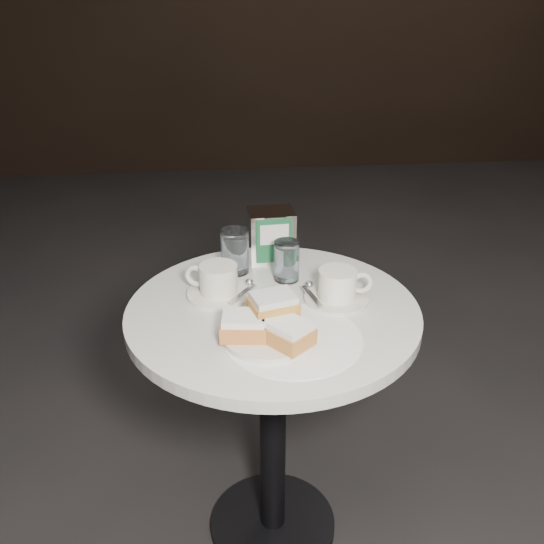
{
  "coord_description": "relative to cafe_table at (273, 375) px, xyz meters",
  "views": [
    {
      "loc": [
        -0.13,
        -1.24,
        1.47
      ],
      "look_at": [
        0.0,
        0.02,
        0.83
      ],
      "focal_mm": 40.0,
      "sensor_mm": 36.0,
      "label": 1
    }
  ],
  "objects": [
    {
      "name": "coffee_cup_left",
      "position": [
        -0.13,
        0.07,
        0.23
      ],
      "size": [
        0.21,
        0.21,
        0.08
      ],
      "rotation": [
        0.0,
        0.0,
        -0.38
      ],
      "color": "silver",
      "rests_on": "cafe_table"
    },
    {
      "name": "beignet_plate",
      "position": [
        -0.03,
        -0.14,
        0.23
      ],
      "size": [
        0.26,
        0.26,
        0.1
      ],
      "rotation": [
        0.0,
        0.0,
        -0.43
      ],
      "color": "silver",
      "rests_on": "cafe_table"
    },
    {
      "name": "water_glass_right",
      "position": [
        0.05,
        0.14,
        0.25
      ],
      "size": [
        0.08,
        0.08,
        0.11
      ],
      "rotation": [
        0.0,
        0.0,
        -0.3
      ],
      "color": "silver",
      "rests_on": "cafe_table"
    },
    {
      "name": "coffee_cup_right",
      "position": [
        0.16,
        0.02,
        0.23
      ],
      "size": [
        0.17,
        0.16,
        0.08
      ],
      "rotation": [
        0.0,
        0.0,
        -0.03
      ],
      "color": "silver",
      "rests_on": "cafe_table"
    },
    {
      "name": "ground",
      "position": [
        0.0,
        0.0,
        -0.55
      ],
      "size": [
        7.0,
        7.0,
        0.0
      ],
      "primitive_type": "plane",
      "color": "black",
      "rests_on": "ground"
    },
    {
      "name": "cafe_table",
      "position": [
        0.0,
        0.0,
        0.0
      ],
      "size": [
        0.7,
        0.7,
        0.74
      ],
      "color": "black",
      "rests_on": "ground"
    },
    {
      "name": "sugar_spill",
      "position": [
        0.03,
        -0.14,
        0.2
      ],
      "size": [
        0.35,
        0.35,
        0.0
      ],
      "primitive_type": "cylinder",
      "rotation": [
        0.0,
        0.0,
        -0.15
      ],
      "color": "white",
      "rests_on": "cafe_table"
    },
    {
      "name": "water_glass_left",
      "position": [
        -0.08,
        0.2,
        0.26
      ],
      "size": [
        0.09,
        0.09,
        0.12
      ],
      "rotation": [
        0.0,
        0.0,
        -0.31
      ],
      "color": "white",
      "rests_on": "cafe_table"
    },
    {
      "name": "napkin_dispenser",
      "position": [
        0.02,
        0.27,
        0.27
      ],
      "size": [
        0.13,
        0.11,
        0.14
      ],
      "rotation": [
        0.0,
        0.0,
        0.06
      ],
      "color": "white",
      "rests_on": "cafe_table"
    }
  ]
}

